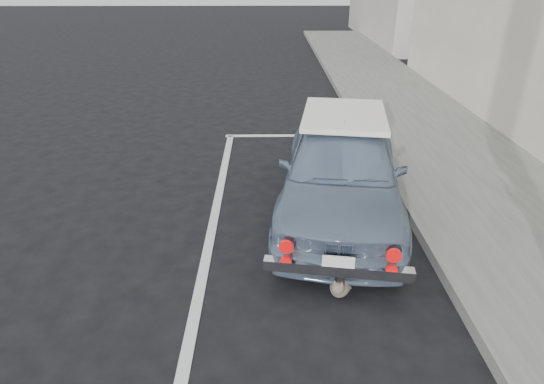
% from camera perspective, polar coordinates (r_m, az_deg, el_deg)
% --- Properties ---
extents(pline_front, '(3.00, 0.12, 0.01)m').
position_cam_1_polar(pline_front, '(9.56, 3.25, 7.09)').
color(pline_front, silver).
rests_on(pline_front, ground).
extents(pline_side, '(0.12, 7.00, 0.01)m').
position_cam_1_polar(pline_side, '(6.39, -7.34, -3.58)').
color(pline_side, silver).
rests_on(pline_side, ground).
extents(retro_coupe, '(2.23, 4.25, 1.38)m').
position_cam_1_polar(retro_coupe, '(6.38, 8.69, 3.24)').
color(retro_coupe, slate).
rests_on(retro_coupe, ground).
extents(cat, '(0.34, 0.48, 0.28)m').
position_cam_1_polar(cat, '(5.02, 8.57, -11.42)').
color(cat, '#78675B').
rests_on(cat, ground).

